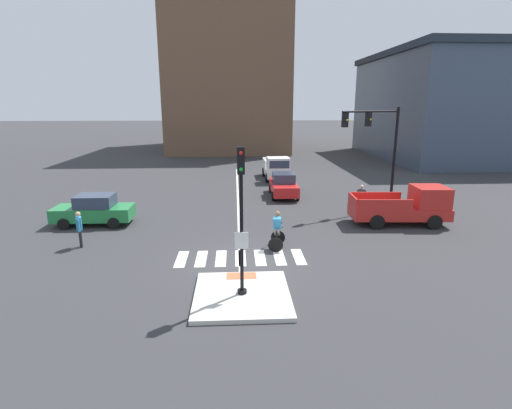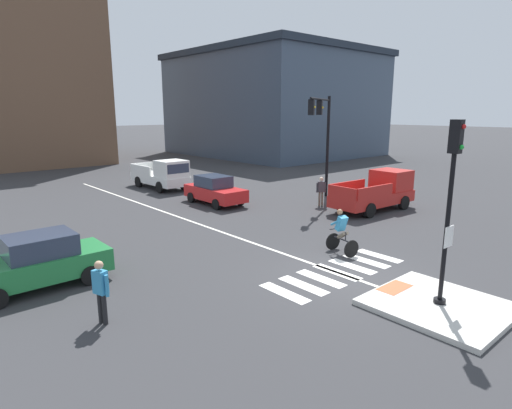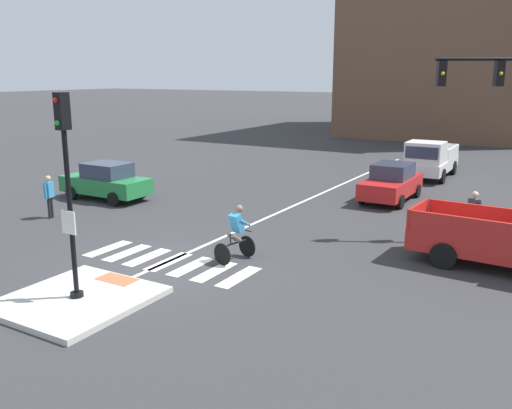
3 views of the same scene
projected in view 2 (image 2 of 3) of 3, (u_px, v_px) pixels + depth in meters
The scene contains 21 objects.
ground_plane at pixel (348, 276), 13.73m from camera, with size 300.00×300.00×0.00m, color #333335.
traffic_island at pixel (439, 305), 11.49m from camera, with size 3.21×3.40×0.15m, color beige.
tactile_pad_front at pixel (395, 287), 12.47m from camera, with size 1.10×0.60×0.01m, color #DB5B38.
signal_pole at pixel (450, 197), 10.83m from camera, with size 0.44×0.38×4.90m.
crosswalk_stripe_a at pixel (284, 293), 12.46m from camera, with size 0.44×1.80×0.01m, color silver.
crosswalk_stripe_b at pixel (303, 285), 12.99m from camera, with size 0.44×1.80×0.01m, color silver.
crosswalk_stripe_c at pixel (321, 278), 13.53m from camera, with size 0.44×1.80×0.01m, color silver.
crosswalk_stripe_d at pixel (337, 272), 14.06m from camera, with size 0.44×1.80×0.01m, color silver.
crosswalk_stripe_e at pixel (352, 266), 14.59m from camera, with size 0.44×1.80×0.01m, color silver.
crosswalk_stripe_f at pixel (366, 261), 15.12m from camera, with size 0.44×1.80×0.01m, color silver.
crosswalk_stripe_g at pixel (379, 256), 15.66m from camera, with size 0.44×1.80×0.01m, color silver.
lane_centre_line at pixel (184, 219), 21.06m from camera, with size 0.14×28.00×0.01m, color silver.
traffic_light_mast at pixel (323, 128), 24.51m from camera, with size 4.15×2.28×6.16m.
building_corner_left at pixel (273, 104), 52.94m from camera, with size 19.33×22.56×12.32m.
car_red_eastbound_far at pixel (215, 190), 24.32m from camera, with size 1.88×4.12×1.64m.
car_green_cross_left at pixel (38, 262), 12.70m from camera, with size 4.10×1.86×1.64m.
pickup_truck_white_eastbound_distant at pixel (163, 175), 28.96m from camera, with size 2.13×5.13×2.08m.
pickup_truck_red_cross_right at pixel (378, 192), 22.92m from camera, with size 5.20×2.27×2.08m.
cyclist at pixel (341, 231), 15.79m from camera, with size 0.87×1.20×1.68m.
pedestrian_at_curb_left at pixel (101, 287), 10.45m from camera, with size 0.32×0.53×1.67m.
pedestrian_waiting_far_side at pixel (321, 189), 23.69m from camera, with size 0.47×0.39×1.67m.
Camera 2 is at (-10.76, -7.73, 5.23)m, focal length 29.61 mm.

